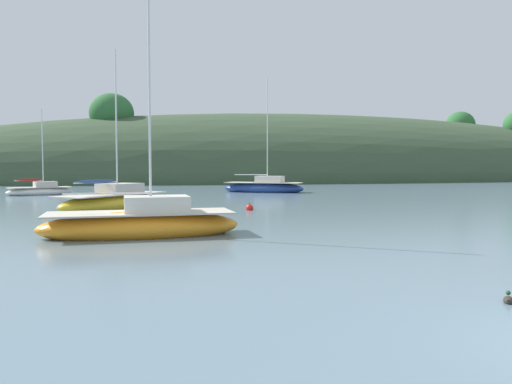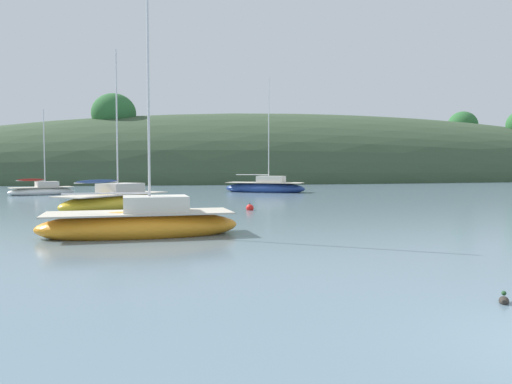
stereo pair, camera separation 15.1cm
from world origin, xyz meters
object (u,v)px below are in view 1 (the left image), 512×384
at_px(duck_lone_left, 508,300).
at_px(mooring_buoy_outer, 250,208).
at_px(sailboat_blue_center, 264,187).
at_px(sailboat_yellow_far, 113,202).
at_px(sailboat_cream_ketch, 142,224).
at_px(sailboat_navy_dinghy, 41,191).

bearing_deg(duck_lone_left, mooring_buoy_outer, 90.21).
bearing_deg(sailboat_blue_center, sailboat_yellow_far, -130.63).
relative_size(sailboat_cream_ketch, mooring_buoy_outer, 17.81).
relative_size(sailboat_cream_ketch, sailboat_blue_center, 0.86).
distance_m(sailboat_navy_dinghy, sailboat_yellow_far, 17.81).
distance_m(sailboat_cream_ketch, sailboat_yellow_far, 11.82).
bearing_deg(sailboat_yellow_far, sailboat_cream_ketch, -83.73).
xyz_separation_m(sailboat_yellow_far, duck_lone_left, (7.71, -22.79, -0.40)).
bearing_deg(mooring_buoy_outer, sailboat_navy_dinghy, 126.46).
bearing_deg(sailboat_yellow_far, sailboat_blue_center, 49.37).
xyz_separation_m(sailboat_cream_ketch, duck_lone_left, (6.42, -11.04, -0.38)).
relative_size(sailboat_blue_center, sailboat_yellow_far, 1.16).
relative_size(sailboat_cream_ketch, sailboat_yellow_far, 1.00).
distance_m(sailboat_yellow_far, mooring_buoy_outer, 8.06).
bearing_deg(mooring_buoy_outer, duck_lone_left, -89.79).
bearing_deg(sailboat_navy_dinghy, duck_lone_left, -70.16).
xyz_separation_m(sailboat_blue_center, sailboat_yellow_far, (-13.57, -15.82, -0.01)).
height_order(sailboat_cream_ketch, sailboat_blue_center, sailboat_blue_center).
distance_m(sailboat_blue_center, sailboat_yellow_far, 20.84).
bearing_deg(sailboat_blue_center, duck_lone_left, -98.63).
xyz_separation_m(sailboat_cream_ketch, sailboat_navy_dinghy, (-7.79, 28.34, -0.07)).
bearing_deg(sailboat_blue_center, mooring_buoy_outer, -107.91).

